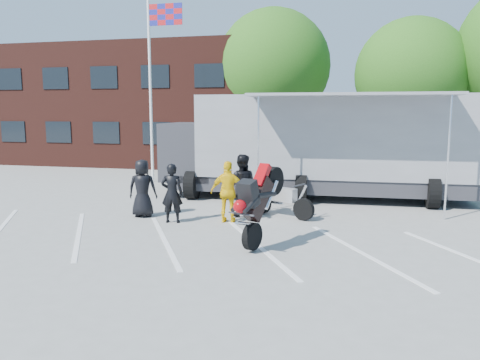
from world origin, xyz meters
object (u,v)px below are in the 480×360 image
at_px(spectator_hivis, 228,192).
at_px(tree_mid, 412,75).
at_px(tree_left, 273,67).
at_px(flagpole, 155,68).
at_px(spectator_leather_c, 242,186).
at_px(stunt_bike_rider, 268,245).
at_px(spectator_leather_b, 172,193).
at_px(transporter_truck, 318,198).
at_px(spectator_leather_a, 143,188).
at_px(parked_motorcycle, 282,217).

bearing_deg(spectator_hivis, tree_mid, -121.59).
distance_m(tree_left, spectator_hivis, 13.66).
relative_size(tree_mid, spectator_hivis, 4.33).
height_order(flagpole, spectator_leather_c, flagpole).
relative_size(tree_left, spectator_leather_c, 4.54).
xyz_separation_m(stunt_bike_rider, spectator_leather_b, (-3.10, 1.60, 0.86)).
height_order(transporter_truck, spectator_leather_a, transporter_truck).
bearing_deg(stunt_bike_rider, tree_left, 120.59).
bearing_deg(spectator_leather_c, parked_motorcycle, -175.26).
xyz_separation_m(flagpole, spectator_hivis, (5.12, -6.80, -4.17)).
height_order(stunt_bike_rider, spectator_leather_b, spectator_leather_b).
distance_m(spectator_leather_a, spectator_leather_c, 3.00).
bearing_deg(tree_left, stunt_bike_rider, -80.76).
bearing_deg(tree_left, spectator_leather_c, -84.89).
distance_m(tree_mid, spectator_leather_c, 13.10).
bearing_deg(tree_mid, spectator_leather_c, -118.38).
bearing_deg(tree_left, flagpole, -125.28).
relative_size(stunt_bike_rider, spectator_leather_a, 1.21).
bearing_deg(parked_motorcycle, tree_mid, 0.71).
relative_size(tree_mid, spectator_leather_c, 4.04).
bearing_deg(parked_motorcycle, spectator_leather_a, 127.19).
relative_size(parked_motorcycle, spectator_leather_b, 1.28).
bearing_deg(spectator_hivis, tree_left, -90.25).
bearing_deg(tree_left, spectator_leather_b, -92.96).
bearing_deg(transporter_truck, spectator_leather_b, -129.99).
height_order(flagpole, spectator_leather_a, flagpole).
xyz_separation_m(transporter_truck, stunt_bike_rider, (-0.73, -6.45, 0.00)).
distance_m(parked_motorcycle, spectator_leather_a, 4.31).
relative_size(parked_motorcycle, spectator_leather_a, 1.26).
bearing_deg(flagpole, spectator_hivis, -53.01).
height_order(tree_left, spectator_leather_b, tree_left).
bearing_deg(tree_left, transporter_truck, -69.46).
distance_m(transporter_truck, stunt_bike_rider, 6.49).
distance_m(tree_mid, stunt_bike_rider, 15.38).
xyz_separation_m(tree_left, tree_mid, (7.00, -1.00, -0.62)).
height_order(spectator_leather_a, spectator_leather_b, spectator_leather_a).
height_order(tree_mid, spectator_leather_c, tree_mid).
height_order(flagpole, spectator_hivis, flagpole).
distance_m(stunt_bike_rider, spectator_hivis, 2.69).
bearing_deg(spectator_hivis, spectator_leather_c, -107.19).
height_order(tree_mid, spectator_hivis, tree_mid).
distance_m(spectator_leather_b, spectator_hivis, 1.62).
bearing_deg(spectator_leather_b, tree_left, -102.58).
height_order(transporter_truck, spectator_leather_c, spectator_leather_c).
xyz_separation_m(parked_motorcycle, stunt_bike_rider, (0.12, -3.04, 0.00)).
bearing_deg(tree_mid, stunt_bike_rider, -108.36).
height_order(spectator_leather_c, spectator_hivis, spectator_leather_c).
relative_size(parked_motorcycle, spectator_hivis, 1.24).
relative_size(stunt_bike_rider, spectator_leather_c, 1.12).
distance_m(spectator_leather_c, spectator_hivis, 0.85).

